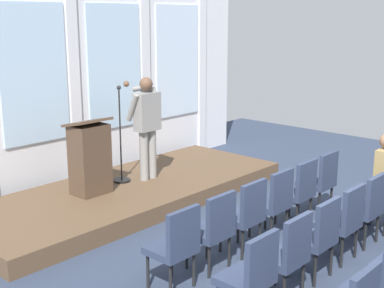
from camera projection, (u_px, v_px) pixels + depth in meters
The scene contains 19 objects.
ground_plane at pixel (360, 280), 5.89m from camera, with size 13.48×13.48×0.00m, color #2D384C.
rear_partition at pixel (78, 79), 8.87m from camera, with size 8.03×0.14×3.61m.
stage_platform at pixel (130, 193), 8.38m from camera, with size 5.33×2.05×0.26m, color brown.
speaker at pixel (146, 121), 8.47m from camera, with size 0.52×0.69×1.66m.
mic_stand at pixel (121, 161), 8.47m from camera, with size 0.28×0.28×1.55m.
lectern at pixel (90, 158), 7.85m from camera, with size 0.60×0.48×1.16m.
chair_r0_c0 at pixel (176, 243), 5.56m from camera, with size 0.46×0.44×0.94m.
chair_r0_c1 at pixel (213, 227), 6.00m from camera, with size 0.46×0.44×0.94m.
chair_r0_c2 at pixel (246, 212), 6.44m from camera, with size 0.46×0.44×0.94m.
chair_r0_c3 at pixel (274, 199), 6.88m from camera, with size 0.46×0.44×0.94m.
chair_r0_c4 at pixel (299, 188), 7.32m from camera, with size 0.46×0.44×0.94m.
chair_r0_c5 at pixel (321, 179), 7.76m from camera, with size 0.46×0.44×0.94m.
chair_r1_c0 at pixel (251, 273), 4.92m from camera, with size 0.46×0.44×0.94m.
chair_r1_c1 at pixel (287, 252), 5.36m from camera, with size 0.46×0.44×0.94m.
chair_r1_c2 at pixel (318, 234), 5.80m from camera, with size 0.46×0.44×0.94m.
chair_r1_c3 at pixel (344, 218), 6.24m from camera, with size 0.46×0.44×0.94m.
chair_r1_c4 at pixel (366, 205), 6.68m from camera, with size 0.46×0.44×0.94m.
audience_r1_c5 at pixel (382, 177), 7.12m from camera, with size 0.36×0.39×1.35m.
chair_r2_c1 at pixel (381, 284), 4.72m from camera, with size 0.46×0.44×0.94m.
Camera 1 is at (-5.23, -2.22, 2.87)m, focal length 49.51 mm.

